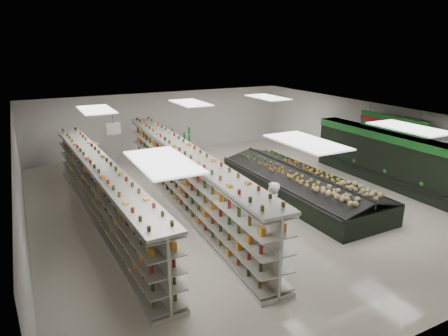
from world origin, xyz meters
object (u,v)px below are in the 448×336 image
soda_endcap (179,146)px  shopper_main (271,213)px  gondola_left (102,194)px  produce_island (299,184)px  gondola_center (185,180)px  shopper_background (97,164)px

soda_endcap → shopper_main: (-0.71, -9.27, 0.20)m
gondola_left → produce_island: gondola_left is taller
gondola_center → shopper_main: (1.16, -3.77, -0.04)m
shopper_main → soda_endcap: bearing=-130.5°
gondola_center → gondola_left: bearing=-179.6°
produce_island → shopper_background: size_ratio=4.04×
gondola_center → produce_island: 4.40m
gondola_center → shopper_main: gondola_center is taller
gondola_left → soda_endcap: size_ratio=7.47×
soda_endcap → shopper_background: (-4.27, -1.84, 0.17)m
gondola_center → soda_endcap: size_ratio=8.01×
soda_endcap → produce_island: bearing=-70.4°
gondola_center → produce_island: (4.23, -1.13, -0.49)m
gondola_center → shopper_main: size_ratio=6.56×
soda_endcap → shopper_background: bearing=-156.7°
gondola_center → produce_island: size_ratio=1.68×
soda_endcap → shopper_main: shopper_main is taller
gondola_center → shopper_background: (-2.40, 3.66, -0.07)m
produce_island → gondola_center: bearing=165.1°
produce_island → shopper_background: bearing=144.1°
gondola_left → produce_island: 7.25m
produce_island → shopper_main: size_ratio=3.91×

